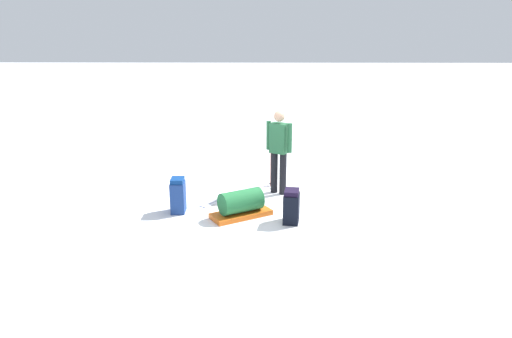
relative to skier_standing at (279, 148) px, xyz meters
name	(u,v)px	position (x,y,z in m)	size (l,w,h in m)	color
ground_plane	(256,204)	(0.64, -0.45, -0.95)	(80.00, 80.00, 0.00)	white
skier_standing	(279,148)	(0.00, 0.00, 0.00)	(0.36, 0.50, 1.70)	black
ski_pair_near	(238,194)	(0.11, -0.81, -0.94)	(1.56, 1.43, 0.05)	silver
backpack_large_dark	(178,196)	(1.07, -1.86, -0.64)	(0.35, 0.26, 0.65)	navy
backpack_bright	(291,207)	(1.53, 0.17, -0.67)	(0.39, 0.31, 0.59)	black
ski_poles_planted_near	(272,153)	(-0.36, -0.13, -0.20)	(0.21, 0.11, 1.37)	maroon
gear_sled	(241,205)	(1.28, -0.71, -0.73)	(0.94, 1.15, 0.49)	#D85E17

